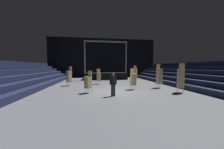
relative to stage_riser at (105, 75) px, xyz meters
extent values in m
cube|color=#515459|center=(0.00, -10.19, -0.72)|extent=(22.00, 30.00, 0.10)
cube|color=black|center=(0.00, 4.81, 3.33)|extent=(22.00, 0.30, 8.00)
cube|color=#191E38|center=(-6.88, -9.19, -0.45)|extent=(0.75, 24.00, 0.45)
cube|color=#191E38|center=(-7.62, -9.19, 0.00)|extent=(0.75, 24.00, 0.45)
cube|color=#191E38|center=(-8.38, -9.19, 0.45)|extent=(0.75, 24.00, 0.45)
cube|color=#191E38|center=(-9.12, -9.19, 0.90)|extent=(0.75, 24.00, 0.45)
cube|color=#191E38|center=(6.88, -9.19, -0.45)|extent=(0.75, 24.00, 0.45)
cube|color=#191E38|center=(7.62, -9.19, 0.00)|extent=(0.75, 24.00, 0.45)
cube|color=#191E38|center=(8.38, -9.19, 0.45)|extent=(0.75, 24.00, 0.45)
cube|color=#191E38|center=(9.12, -9.19, 0.90)|extent=(0.75, 24.00, 0.45)
cube|color=#191E38|center=(9.88, -9.19, 1.35)|extent=(0.75, 24.00, 0.45)
cube|color=#191E38|center=(10.62, -9.19, 1.80)|extent=(0.75, 24.00, 0.45)
cube|color=black|center=(0.00, 0.03, -0.12)|extent=(7.16, 2.58, 1.10)
cylinder|color=#9EA0A8|center=(-3.33, -1.01, 2.95)|extent=(0.16, 0.16, 5.03)
cylinder|color=#9EA0A8|center=(3.33, -1.01, 2.95)|extent=(0.16, 0.16, 5.03)
cube|color=#9EA0A8|center=(0.00, -1.01, 5.47)|extent=(6.86, 0.20, 0.20)
cylinder|color=black|center=(-3.08, -1.01, 5.25)|extent=(0.18, 0.18, 0.22)
cylinder|color=black|center=(-1.03, -1.01, 5.25)|extent=(0.18, 0.18, 0.22)
cylinder|color=black|center=(1.03, -1.01, 5.25)|extent=(0.18, 0.18, 0.22)
cylinder|color=black|center=(3.08, -1.01, 5.25)|extent=(0.18, 0.18, 0.22)
cylinder|color=black|center=(-0.37, -11.76, -0.25)|extent=(0.15, 0.15, 0.84)
cylinder|color=black|center=(-0.54, -11.82, -0.25)|extent=(0.15, 0.15, 0.84)
cube|color=silver|center=(-0.43, -11.84, 0.47)|extent=(0.20, 0.16, 0.60)
cube|color=black|center=(-0.45, -11.79, 0.47)|extent=(0.46, 0.36, 0.60)
cube|color=navy|center=(-0.41, -11.89, 0.54)|extent=(0.06, 0.03, 0.38)
cylinder|color=black|center=(-0.23, -11.70, 0.48)|extent=(0.12, 0.12, 0.55)
cylinder|color=black|center=(-0.67, -11.87, 0.48)|extent=(0.12, 0.12, 0.55)
sphere|color=tan|center=(-0.45, -11.79, 0.91)|extent=(0.20, 0.20, 0.20)
sphere|color=black|center=(-0.45, -11.79, 0.96)|extent=(0.16, 0.16, 0.16)
cylinder|color=#B2B5BA|center=(5.06, -11.14, -0.47)|extent=(0.02, 0.02, 0.40)
cylinder|color=#B2B5BA|center=(5.41, -11.28, -0.47)|extent=(0.02, 0.02, 0.40)
cylinder|color=#B2B5BA|center=(4.92, -11.49, -0.47)|extent=(0.02, 0.02, 0.40)
cylinder|color=#B2B5BA|center=(5.27, -11.63, -0.47)|extent=(0.02, 0.02, 0.40)
cube|color=tan|center=(5.16, -11.39, -0.23)|extent=(0.57, 0.57, 0.08)
cube|color=tan|center=(5.16, -11.39, -0.14)|extent=(0.57, 0.57, 0.08)
cube|color=tan|center=(5.16, -11.39, -0.06)|extent=(0.57, 0.57, 0.08)
cube|color=tan|center=(5.16, -11.39, 0.03)|extent=(0.57, 0.57, 0.08)
cube|color=tan|center=(5.16, -11.39, 0.11)|extent=(0.57, 0.57, 0.08)
cube|color=tan|center=(5.16, -11.39, 0.20)|extent=(0.57, 0.57, 0.08)
cube|color=tan|center=(5.16, -11.39, 0.28)|extent=(0.57, 0.57, 0.08)
cube|color=tan|center=(5.16, -11.39, 0.37)|extent=(0.57, 0.57, 0.08)
cube|color=tan|center=(5.16, -11.39, 0.45)|extent=(0.57, 0.57, 0.08)
cube|color=tan|center=(5.16, -11.39, 0.54)|extent=(0.57, 0.57, 0.08)
cube|color=tan|center=(5.16, -11.39, 0.62)|extent=(0.57, 0.57, 0.08)
cube|color=tan|center=(5.16, -11.39, 0.71)|extent=(0.57, 0.57, 0.08)
cube|color=tan|center=(5.16, -11.39, 0.79)|extent=(0.57, 0.57, 0.08)
cube|color=tan|center=(5.16, -11.39, 0.88)|extent=(0.57, 0.57, 0.08)
cube|color=tan|center=(5.16, -11.39, 0.96)|extent=(0.57, 0.57, 0.08)
cube|color=tan|center=(5.16, -11.39, 1.05)|extent=(0.57, 0.57, 0.08)
cube|color=tan|center=(5.16, -11.39, 1.13)|extent=(0.57, 0.57, 0.08)
cube|color=tan|center=(5.16, -11.39, 1.22)|extent=(0.57, 0.57, 0.08)
cube|color=tan|center=(5.09, -11.57, 1.49)|extent=(0.39, 0.20, 0.46)
cylinder|color=#B2B5BA|center=(-4.59, -6.65, -0.47)|extent=(0.02, 0.02, 0.40)
cylinder|color=#B2B5BA|center=(-4.87, -6.40, -0.47)|extent=(0.02, 0.02, 0.40)
cylinder|color=#B2B5BA|center=(-4.34, -6.36, -0.47)|extent=(0.02, 0.02, 0.40)
cylinder|color=#B2B5BA|center=(-4.63, -6.11, -0.47)|extent=(0.02, 0.02, 0.40)
cube|color=tan|center=(-4.61, -6.38, -0.23)|extent=(0.62, 0.62, 0.08)
cube|color=tan|center=(-4.61, -6.38, -0.14)|extent=(0.62, 0.62, 0.08)
cube|color=tan|center=(-4.61, -6.38, -0.06)|extent=(0.62, 0.62, 0.08)
cube|color=tan|center=(-4.61, -6.38, 0.03)|extent=(0.62, 0.62, 0.08)
cube|color=tan|center=(-4.61, -6.38, 0.11)|extent=(0.62, 0.62, 0.08)
cube|color=tan|center=(-4.61, -6.38, 0.20)|extent=(0.62, 0.62, 0.08)
cube|color=tan|center=(-4.61, -6.38, 0.28)|extent=(0.62, 0.62, 0.08)
cube|color=tan|center=(-4.61, -6.38, 0.37)|extent=(0.62, 0.62, 0.08)
cube|color=tan|center=(-4.61, -6.38, 0.45)|extent=(0.62, 0.62, 0.08)
cube|color=tan|center=(-4.61, -6.38, 0.54)|extent=(0.62, 0.62, 0.08)
cube|color=tan|center=(-4.61, -6.38, 0.62)|extent=(0.62, 0.62, 0.08)
cube|color=tan|center=(-4.61, -6.38, 0.71)|extent=(0.62, 0.62, 0.08)
cube|color=tan|center=(-4.61, -6.38, 0.79)|extent=(0.62, 0.62, 0.08)
cube|color=tan|center=(-4.61, -6.38, 0.88)|extent=(0.62, 0.62, 0.08)
cube|color=tan|center=(-4.61, -6.38, 0.96)|extent=(0.62, 0.62, 0.08)
cube|color=tan|center=(-4.48, -6.23, 1.23)|extent=(0.34, 0.30, 0.46)
cylinder|color=#B2B5BA|center=(-2.30, -10.76, -0.47)|extent=(0.02, 0.02, 0.40)
cylinder|color=#B2B5BA|center=(-2.56, -10.48, -0.47)|extent=(0.02, 0.02, 0.40)
cylinder|color=#B2B5BA|center=(-2.02, -10.50, -0.47)|extent=(0.02, 0.02, 0.40)
cylinder|color=#B2B5BA|center=(-2.28, -10.22, -0.47)|extent=(0.02, 0.02, 0.40)
cube|color=tan|center=(-2.29, -10.49, -0.23)|extent=(0.62, 0.62, 0.08)
cube|color=tan|center=(-2.29, -10.49, -0.14)|extent=(0.62, 0.62, 0.08)
cube|color=tan|center=(-2.29, -10.49, -0.06)|extent=(0.62, 0.62, 0.08)
cube|color=tan|center=(-2.29, -10.49, 0.03)|extent=(0.62, 0.62, 0.08)
cube|color=tan|center=(-2.29, -10.49, 0.11)|extent=(0.62, 0.62, 0.08)
cube|color=tan|center=(-2.29, -10.49, 0.20)|extent=(0.62, 0.62, 0.08)
cube|color=tan|center=(-2.29, -10.49, 0.28)|extent=(0.62, 0.62, 0.08)
cube|color=tan|center=(-2.29, -10.49, 0.37)|extent=(0.62, 0.62, 0.08)
cube|color=tan|center=(-2.29, -10.49, 0.45)|extent=(0.62, 0.62, 0.08)
cube|color=tan|center=(-2.29, -10.49, 0.54)|extent=(0.62, 0.62, 0.08)
cube|color=tan|center=(-2.29, -10.49, 0.62)|extent=(0.62, 0.62, 0.08)
cube|color=tan|center=(-2.15, -10.36, 0.89)|extent=(0.31, 0.33, 0.46)
cylinder|color=#B2B5BA|center=(4.85, -9.24, -0.47)|extent=(0.02, 0.02, 0.40)
cylinder|color=#B2B5BA|center=(4.48, -9.29, -0.47)|extent=(0.02, 0.02, 0.40)
cylinder|color=#B2B5BA|center=(4.80, -8.86, -0.47)|extent=(0.02, 0.02, 0.40)
cylinder|color=#B2B5BA|center=(4.42, -8.91, -0.47)|extent=(0.02, 0.02, 0.40)
cube|color=tan|center=(4.64, -9.07, -0.23)|extent=(0.50, 0.50, 0.08)
cube|color=tan|center=(4.64, -9.07, -0.14)|extent=(0.50, 0.50, 0.08)
cube|color=tan|center=(4.64, -9.07, -0.06)|extent=(0.50, 0.50, 0.08)
cube|color=tan|center=(4.64, -9.07, 0.03)|extent=(0.50, 0.50, 0.08)
cube|color=tan|center=(4.64, -9.07, 0.11)|extent=(0.50, 0.50, 0.08)
cube|color=tan|center=(4.64, -9.07, 0.20)|extent=(0.50, 0.50, 0.08)
cube|color=tan|center=(4.64, -9.07, 0.28)|extent=(0.50, 0.50, 0.08)
cube|color=tan|center=(4.64, -9.07, 0.37)|extent=(0.50, 0.50, 0.08)
cube|color=tan|center=(4.64, -9.07, 0.45)|extent=(0.50, 0.50, 0.08)
cube|color=tan|center=(4.64, -9.07, 0.54)|extent=(0.50, 0.50, 0.08)
cube|color=tan|center=(4.64, -9.07, 0.62)|extent=(0.50, 0.50, 0.08)
cube|color=tan|center=(4.64, -9.07, 0.71)|extent=(0.50, 0.50, 0.08)
cube|color=tan|center=(4.64, -9.07, 0.79)|extent=(0.50, 0.50, 0.08)
cube|color=tan|center=(4.64, -9.07, 0.88)|extent=(0.50, 0.50, 0.08)
cube|color=tan|center=(4.64, -9.07, 0.96)|extent=(0.50, 0.50, 0.08)
cube|color=tan|center=(4.64, -9.07, 1.05)|extent=(0.50, 0.50, 0.08)
cube|color=tan|center=(4.64, -9.07, 1.13)|extent=(0.50, 0.50, 0.08)
cube|color=tan|center=(4.64, -9.07, 1.22)|extent=(0.50, 0.50, 0.08)
cube|color=tan|center=(4.61, -8.88, 1.49)|extent=(0.41, 0.11, 0.46)
cylinder|color=#B2B5BA|center=(-1.08, -5.78, -0.47)|extent=(0.02, 0.02, 0.40)
cylinder|color=#B2B5BA|center=(-1.45, -5.84, -0.47)|extent=(0.02, 0.02, 0.40)
cylinder|color=#B2B5BA|center=(-1.14, -5.40, -0.47)|extent=(0.02, 0.02, 0.40)
cylinder|color=#B2B5BA|center=(-1.51, -5.46, -0.47)|extent=(0.02, 0.02, 0.40)
cube|color=tan|center=(-1.29, -5.62, -0.23)|extent=(0.51, 0.51, 0.08)
cube|color=tan|center=(-1.29, -5.62, -0.14)|extent=(0.51, 0.51, 0.08)
cube|color=tan|center=(-1.29, -5.62, -0.06)|extent=(0.51, 0.51, 0.08)
cube|color=tan|center=(-1.29, -5.62, 0.03)|extent=(0.51, 0.51, 0.08)
cube|color=tan|center=(-1.29, -5.62, 0.11)|extent=(0.51, 0.51, 0.08)
cube|color=tan|center=(-1.29, -5.62, 0.20)|extent=(0.51, 0.51, 0.08)
cube|color=tan|center=(-1.29, -5.62, 0.28)|extent=(0.51, 0.51, 0.08)
cube|color=tan|center=(-1.29, -5.62, 0.37)|extent=(0.51, 0.51, 0.08)
cube|color=tan|center=(-1.29, -5.62, 0.45)|extent=(0.51, 0.51, 0.08)
cube|color=tan|center=(-1.29, -5.62, 0.54)|extent=(0.51, 0.51, 0.08)
cube|color=tan|center=(-1.29, -5.62, 0.62)|extent=(0.51, 0.51, 0.08)
cube|color=tan|center=(-1.29, -5.62, 0.71)|extent=(0.51, 0.51, 0.08)
cube|color=tan|center=(-1.33, -5.43, 0.98)|extent=(0.41, 0.12, 0.46)
cylinder|color=#B2B5BA|center=(1.98, -9.74, -0.47)|extent=(0.02, 0.02, 0.40)
cylinder|color=#B2B5BA|center=(1.60, -9.78, -0.47)|extent=(0.02, 0.02, 0.40)
cylinder|color=#B2B5BA|center=(1.94, -9.36, -0.47)|extent=(0.02, 0.02, 0.40)
cylinder|color=#B2B5BA|center=(1.56, -9.40, -0.47)|extent=(0.02, 0.02, 0.40)
cube|color=tan|center=(1.77, -9.57, -0.23)|extent=(0.48, 0.48, 0.08)
cube|color=tan|center=(1.77, -9.57, -0.14)|extent=(0.48, 0.48, 0.08)
cube|color=tan|center=(1.77, -9.57, -0.06)|extent=(0.48, 0.48, 0.08)
cube|color=tan|center=(1.77, -9.57, 0.03)|extent=(0.48, 0.48, 0.08)
cube|color=tan|center=(1.77, -9.57, 0.11)|extent=(0.48, 0.48, 0.08)
cube|color=tan|center=(1.77, -9.57, 0.20)|extent=(0.48, 0.48, 0.08)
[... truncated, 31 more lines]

